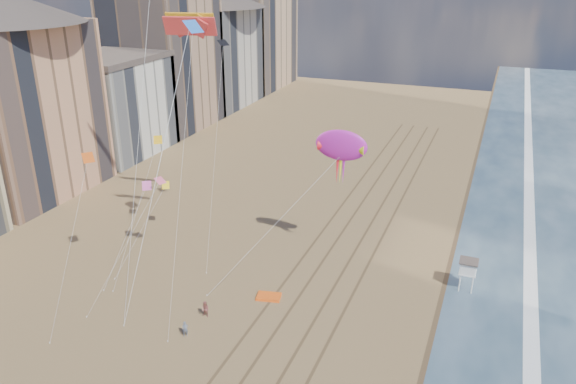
# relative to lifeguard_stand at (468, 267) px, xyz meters

# --- Properties ---
(wet_sand) EXTENTS (260.00, 260.00, 0.00)m
(wet_sand) POSITION_rel_lifeguard_stand_xyz_m (2.15, 10.57, -2.61)
(wet_sand) COLOR #42301E
(wet_sand) RESTS_ON ground
(foam) EXTENTS (260.00, 260.00, 0.00)m
(foam) POSITION_rel_lifeguard_stand_xyz_m (6.35, 10.57, -2.61)
(foam) COLOR white
(foam) RESTS_ON ground
(tracks) EXTENTS (7.68, 120.00, 0.01)m
(tracks) POSITION_rel_lifeguard_stand_xyz_m (-14.30, 0.57, -2.60)
(tracks) COLOR brown
(tracks) RESTS_ON ground
(buildings) EXTENTS (34.72, 131.35, 29.00)m
(buildings) POSITION_rel_lifeguard_stand_xyz_m (-62.58, 36.16, 10.94)
(buildings) COLOR #C6B284
(buildings) RESTS_ON ground
(lifeguard_stand) EXTENTS (1.88, 1.88, 3.39)m
(lifeguard_stand) POSITION_rel_lifeguard_stand_xyz_m (0.00, 0.00, 0.00)
(lifeguard_stand) COLOR white
(lifeguard_stand) RESTS_ON ground
(grounded_kite) EXTENTS (2.70, 2.01, 0.28)m
(grounded_kite) POSITION_rel_lifeguard_stand_xyz_m (-18.43, -8.94, -2.47)
(grounded_kite) COLOR #FF5C15
(grounded_kite) RESTS_ON ground
(show_kite) EXTENTS (7.71, 6.25, 20.02)m
(show_kite) POSITION_rel_lifeguard_stand_xyz_m (-14.08, 0.42, 11.27)
(show_kite) COLOR #B71CA5
(show_kite) RESTS_ON ground
(kite_flyer_a) EXTENTS (0.66, 0.61, 1.51)m
(kite_flyer_a) POSITION_rel_lifeguard_stand_xyz_m (-23.04, -17.43, -1.86)
(kite_flyer_a) COLOR slate
(kite_flyer_a) RESTS_ON ground
(kite_flyer_b) EXTENTS (0.90, 0.75, 1.65)m
(kite_flyer_b) POSITION_rel_lifeguard_stand_xyz_m (-22.80, -14.11, -1.79)
(kite_flyer_b) COLOR #99544E
(kite_flyer_b) RESTS_ON ground
(small_kites) EXTENTS (11.30, 14.39, 20.32)m
(small_kites) POSITION_rel_lifeguard_stand_xyz_m (-31.10, -6.09, 13.84)
(small_kites) COLOR #EF5D81
(small_kites) RESTS_ON ground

